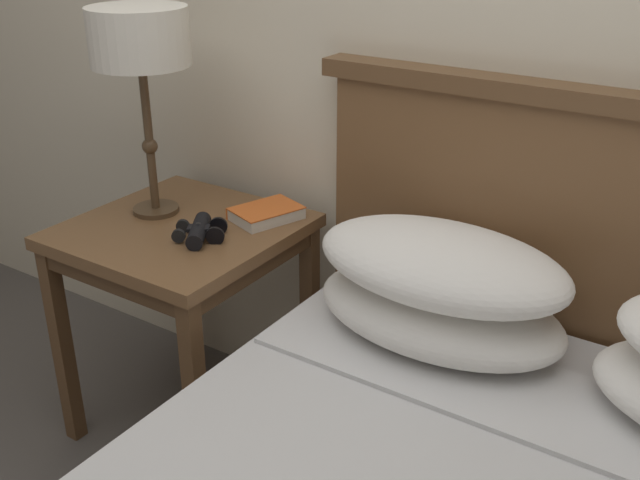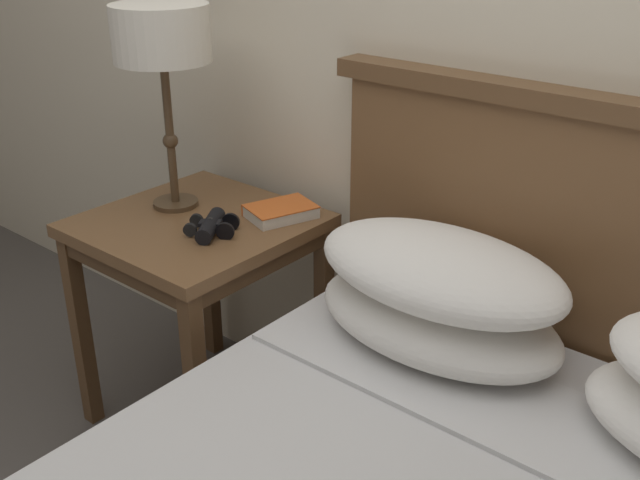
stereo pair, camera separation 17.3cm
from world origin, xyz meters
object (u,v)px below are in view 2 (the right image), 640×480
Objects in this scene: nightstand at (198,248)px; table_lamp at (162,40)px; binoculars_pair at (211,226)px; book_on_nightstand at (281,211)px.

table_lamp is (-0.12, 0.03, 0.56)m from nightstand.
table_lamp is 3.61× the size of binoculars_pair.
book_on_nightstand is at bearing 72.18° from binoculars_pair.
table_lamp is 2.62× the size of book_on_nightstand.
binoculars_pair is (-0.07, -0.20, 0.01)m from book_on_nightstand.
binoculars_pair is at bearing -19.62° from nightstand.
book_on_nightstand is 0.21m from binoculars_pair.
nightstand is 0.58m from table_lamp.
book_on_nightstand is at bearing 24.29° from table_lamp.
table_lamp is 0.51m from binoculars_pair.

